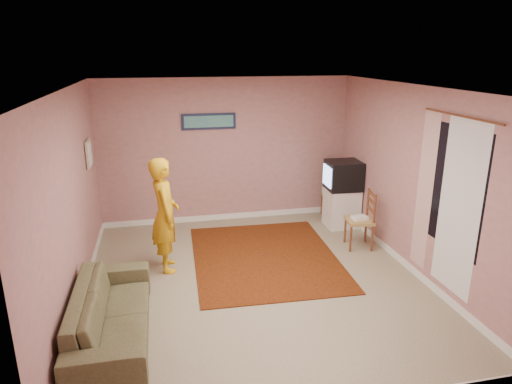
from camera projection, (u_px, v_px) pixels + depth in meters
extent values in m
plane|color=gray|center=(255.00, 281.00, 6.26)|extent=(5.00, 5.00, 0.00)
cube|color=tan|center=(226.00, 151.00, 8.21)|extent=(4.50, 0.02, 2.60)
cube|color=tan|center=(323.00, 283.00, 3.55)|extent=(4.50, 0.02, 2.60)
cube|color=tan|center=(71.00, 203.00, 5.42)|extent=(0.02, 5.00, 2.60)
cube|color=tan|center=(413.00, 181.00, 6.33)|extent=(0.02, 5.00, 2.60)
cube|color=white|center=(255.00, 88.00, 5.49)|extent=(4.50, 5.00, 0.02)
cube|color=white|center=(227.00, 216.00, 8.57)|extent=(4.50, 0.02, 0.10)
cube|color=white|center=(83.00, 296.00, 5.80)|extent=(0.02, 5.00, 0.10)
cube|color=white|center=(404.00, 263.00, 6.70)|extent=(0.02, 5.00, 0.10)
cube|color=black|center=(454.00, 189.00, 5.45)|extent=(0.01, 1.10, 1.50)
cube|color=silver|center=(459.00, 209.00, 5.36)|extent=(0.01, 0.75, 2.10)
cube|color=beige|center=(425.00, 192.00, 6.01)|extent=(0.01, 0.35, 2.10)
cylinder|color=brown|center=(461.00, 116.00, 5.18)|extent=(0.02, 1.40, 0.02)
cube|color=#131936|center=(209.00, 121.00, 7.96)|extent=(0.95, 0.03, 0.28)
cube|color=#31688A|center=(209.00, 121.00, 7.94)|extent=(0.86, 0.01, 0.20)
cube|color=tan|center=(89.00, 154.00, 6.85)|extent=(0.03, 0.38, 0.42)
cube|color=silver|center=(90.00, 154.00, 6.85)|extent=(0.01, 0.30, 0.34)
cube|color=black|center=(265.00, 257.00, 6.98)|extent=(2.23, 2.75, 0.01)
cube|color=white|center=(341.00, 207.00, 8.16)|extent=(0.54, 0.50, 0.69)
cube|color=black|center=(343.00, 175.00, 7.98)|extent=(0.60, 0.55, 0.50)
cube|color=#8CB2F2|center=(327.00, 176.00, 7.93)|extent=(0.04, 0.42, 0.36)
cube|color=#A27F4E|center=(333.00, 195.00, 8.57)|extent=(0.47, 0.45, 0.05)
cube|color=brown|center=(334.00, 183.00, 8.50)|extent=(0.40, 0.11, 0.46)
cube|color=silver|center=(333.00, 192.00, 8.55)|extent=(0.37, 0.28, 0.06)
cube|color=#7DA8CC|center=(333.00, 180.00, 8.50)|extent=(0.42, 0.05, 0.44)
cube|color=#A27F4E|center=(359.00, 220.00, 7.24)|extent=(0.46, 0.48, 0.05)
cube|color=brown|center=(360.00, 206.00, 7.17)|extent=(0.11, 0.42, 0.48)
cube|color=white|center=(360.00, 218.00, 7.22)|extent=(0.25, 0.19, 0.05)
imported|color=brown|center=(112.00, 313.00, 4.98)|extent=(0.79, 2.00, 0.58)
imported|color=gold|center=(165.00, 215.00, 6.40)|extent=(0.44, 0.63, 1.65)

